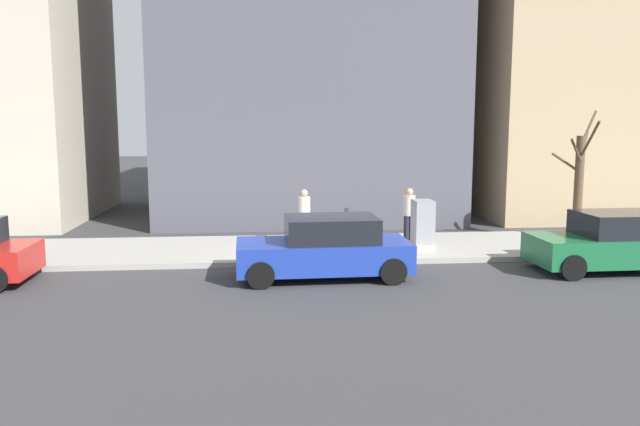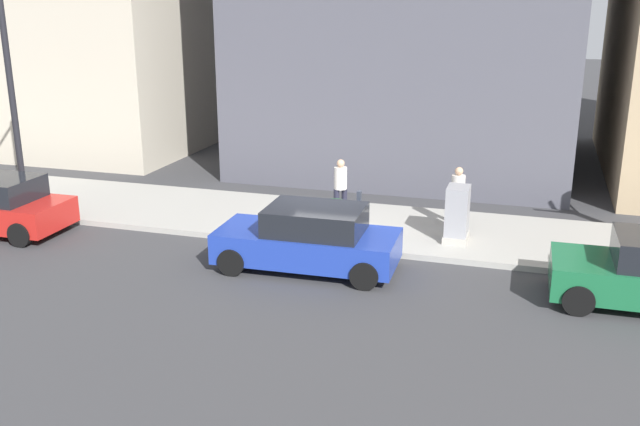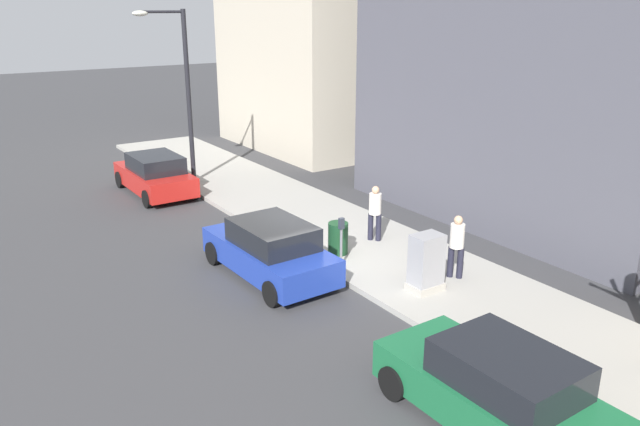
{
  "view_description": "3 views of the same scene",
  "coord_description": "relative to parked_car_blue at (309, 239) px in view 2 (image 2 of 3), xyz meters",
  "views": [
    {
      "loc": [
        -16.15,
        1.62,
        3.74
      ],
      "look_at": [
        1.79,
        -0.05,
        1.18
      ],
      "focal_mm": 35.0,
      "sensor_mm": 36.0,
      "label": 1
    },
    {
      "loc": [
        -16.12,
        -4.7,
        6.19
      ],
      "look_at": [
        0.29,
        0.32,
        0.89
      ],
      "focal_mm": 40.0,
      "sensor_mm": 36.0,
      "label": 2
    },
    {
      "loc": [
        -8.57,
        -13.1,
        6.76
      ],
      "look_at": [
        1.31,
        1.64,
        0.85
      ],
      "focal_mm": 35.0,
      "sensor_mm": 36.0,
      "label": 3
    }
  ],
  "objects": [
    {
      "name": "ground_plane",
      "position": [
        1.28,
        -0.1,
        -0.74
      ],
      "size": [
        120.0,
        120.0,
        0.0
      ],
      "primitive_type": "plane",
      "color": "#38383A"
    },
    {
      "name": "sidewalk",
      "position": [
        3.28,
        -0.1,
        -0.66
      ],
      "size": [
        4.0,
        36.0,
        0.15
      ],
      "primitive_type": "cube",
      "color": "#9E9B93",
      "rests_on": "ground"
    },
    {
      "name": "parked_car_blue",
      "position": [
        0.0,
        0.0,
        0.0
      ],
      "size": [
        2.02,
        4.25,
        1.52
      ],
      "rotation": [
        0.0,
        0.0,
        0.03
      ],
      "color": "#1E389E",
      "rests_on": "ground"
    },
    {
      "name": "parking_meter",
      "position": [
        1.73,
        -0.75,
        0.24
      ],
      "size": [
        0.14,
        0.1,
        1.35
      ],
      "color": "slate",
      "rests_on": "sidewalk"
    },
    {
      "name": "utility_box",
      "position": [
        2.58,
        -3.1,
        0.11
      ],
      "size": [
        0.83,
        0.61,
        1.43
      ],
      "color": "#A8A399",
      "rests_on": "sidewalk"
    },
    {
      "name": "streetlamp",
      "position": [
        1.56,
        9.37,
        3.28
      ],
      "size": [
        1.97,
        0.32,
        6.5
      ],
      "color": "black",
      "rests_on": "sidewalk"
    },
    {
      "name": "trash_bin",
      "position": [
        2.18,
        0.02,
        -0.14
      ],
      "size": [
        0.56,
        0.56,
        0.9
      ],
      "primitive_type": "cylinder",
      "color": "#14381E",
      "rests_on": "sidewalk"
    },
    {
      "name": "pedestrian_near_meter",
      "position": [
        3.72,
        -2.97,
        0.35
      ],
      "size": [
        0.36,
        0.36,
        1.66
      ],
      "rotation": [
        0.0,
        0.0,
        5.34
      ],
      "color": "#1E1E2D",
      "rests_on": "sidewalk"
    },
    {
      "name": "pedestrian_midblock",
      "position": [
        3.67,
        0.27,
        0.35
      ],
      "size": [
        0.36,
        0.36,
        1.66
      ],
      "rotation": [
        0.0,
        0.0,
        5.37
      ],
      "color": "#1E1E2D",
      "rests_on": "sidewalk"
    }
  ]
}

